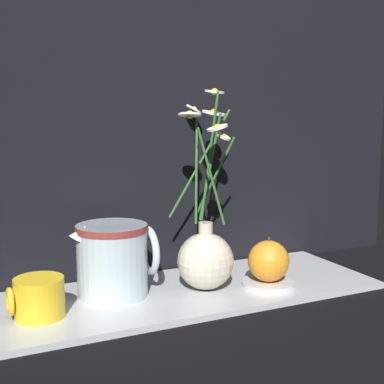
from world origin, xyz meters
The scene contains 8 objects.
ground_plane centered at (0.00, 0.00, 0.00)m, with size 6.00×6.00×0.00m, color black.
shelf centered at (0.00, 0.00, 0.01)m, with size 0.77×0.28×0.01m.
backdrop_wall centered at (0.00, 0.15, 0.55)m, with size 1.27×0.02×1.10m.
vase_with_flowers centered at (0.03, -0.01, 0.08)m, with size 0.15×0.22×0.39m.
yellow_mug centered at (-0.29, -0.02, 0.05)m, with size 0.10×0.09×0.07m.
ceramic_pitcher centered at (-0.14, 0.03, 0.09)m, with size 0.16×0.14×0.15m.
saucer_plate centered at (0.16, -0.05, 0.02)m, with size 0.11×0.11×0.01m.
orange_fruit centered at (0.16, -0.05, 0.06)m, with size 0.08×0.08×0.09m.
Camera 1 is at (-0.43, -0.93, 0.36)m, focal length 50.00 mm.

